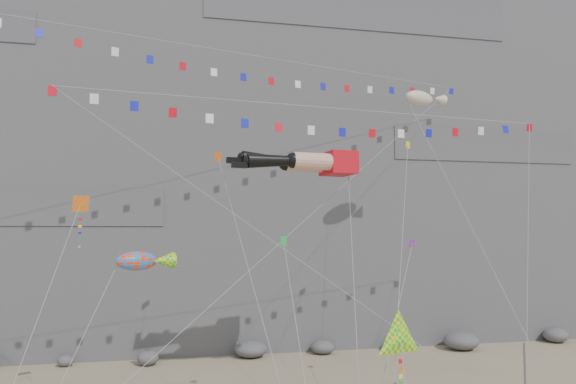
# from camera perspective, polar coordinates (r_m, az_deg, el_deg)

# --- Properties ---
(cliff) EXTENTS (80.00, 28.00, 50.00)m
(cliff) POSITION_cam_1_polar(r_m,az_deg,el_deg) (62.49, -5.79, 9.83)
(cliff) COLOR slate
(cliff) RESTS_ON ground
(talus_boulders) EXTENTS (60.00, 3.00, 1.20)m
(talus_boulders) POSITION_cam_1_polar(r_m,az_deg,el_deg) (46.80, -3.80, -15.70)
(talus_boulders) COLOR slate
(talus_boulders) RESTS_ON ground
(anchor_pole_right) EXTENTS (0.12, 0.12, 4.05)m
(anchor_pole_right) POSITION_cam_1_polar(r_m,az_deg,el_deg) (34.46, 22.96, -17.25)
(anchor_pole_right) COLOR slate
(anchor_pole_right) RESTS_ON ground
(legs_kite) EXTENTS (8.04, 13.81, 19.18)m
(legs_kite) POSITION_cam_1_polar(r_m,az_deg,el_deg) (34.55, 1.82, 3.02)
(legs_kite) COLOR red
(legs_kite) RESTS_ON ground
(flag_banner_upper) EXTENTS (35.99, 20.96, 30.12)m
(flag_banner_upper) POSITION_cam_1_polar(r_m,az_deg,el_deg) (41.21, -3.12, 13.60)
(flag_banner_upper) COLOR red
(flag_banner_upper) RESTS_ON ground
(flag_banner_lower) EXTENTS (30.98, 7.53, 20.71)m
(flag_banner_lower) POSITION_cam_1_polar(r_m,az_deg,el_deg) (34.94, 3.99, 8.52)
(flag_banner_lower) COLOR red
(flag_banner_lower) RESTS_ON ground
(harlequin_kite) EXTENTS (3.53, 9.30, 14.42)m
(harlequin_kite) POSITION_cam_1_polar(r_m,az_deg,el_deg) (32.77, -20.35, -1.21)
(harlequin_kite) COLOR red
(harlequin_kite) RESTS_ON ground
(fish_windsock) EXTENTS (6.16, 6.89, 11.14)m
(fish_windsock) POSITION_cam_1_polar(r_m,az_deg,el_deg) (29.00, -15.14, -6.81)
(fish_windsock) COLOR #E63E0B
(fish_windsock) RESTS_ON ground
(delta_kite) EXTENTS (2.90, 5.50, 7.52)m
(delta_kite) POSITION_cam_1_polar(r_m,az_deg,el_deg) (26.91, 11.35, -14.47)
(delta_kite) COLOR yellow
(delta_kite) RESTS_ON ground
(blimp_windsock) EXTENTS (4.65, 13.20, 23.30)m
(blimp_windsock) POSITION_cam_1_polar(r_m,az_deg,el_deg) (43.45, 13.22, 9.19)
(blimp_windsock) COLOR beige
(blimp_windsock) RESTS_ON ground
(small_kite_a) EXTENTS (3.13, 14.33, 20.29)m
(small_kite_a) POSITION_cam_1_polar(r_m,az_deg,el_deg) (36.17, -7.06, 3.28)
(small_kite_a) COLOR #FF5E15
(small_kite_a) RESTS_ON ground
(small_kite_b) EXTENTS (7.68, 10.76, 15.55)m
(small_kite_b) POSITION_cam_1_polar(r_m,az_deg,el_deg) (35.16, 12.42, -5.50)
(small_kite_b) COLOR purple
(small_kite_b) RESTS_ON ground
(small_kite_c) EXTENTS (1.13, 9.08, 12.73)m
(small_kite_c) POSITION_cam_1_polar(r_m,az_deg,el_deg) (30.14, -0.43, -5.27)
(small_kite_c) COLOR green
(small_kite_c) RESTS_ON ground
(small_kite_d) EXTENTS (8.30, 15.08, 22.87)m
(small_kite_d) POSITION_cam_1_polar(r_m,az_deg,el_deg) (39.04, 12.05, 4.17)
(small_kite_d) COLOR #FFEF15
(small_kite_d) RESTS_ON ground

